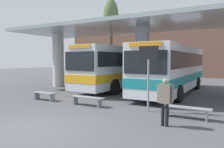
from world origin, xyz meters
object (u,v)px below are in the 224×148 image
waiting_bench_mid_platform (186,110)px  pedestrian_waiting (165,97)px  waiting_bench_near_pillar (44,94)px  transit_bus_left_bay (124,66)px  waiting_bench_far_platform (87,99)px  info_sign_platform (148,65)px  poplar_tree_behind_left (111,18)px  transit_bus_center_bay (173,68)px

waiting_bench_mid_platform → pedestrian_waiting: pedestrian_waiting is taller
waiting_bench_near_pillar → pedestrian_waiting: pedestrian_waiting is taller
transit_bus_left_bay → waiting_bench_near_pillar: size_ratio=7.30×
waiting_bench_near_pillar → waiting_bench_mid_platform: 8.05m
waiting_bench_far_platform → pedestrian_waiting: 4.78m
info_sign_platform → waiting_bench_far_platform: bearing=-174.1°
waiting_bench_near_pillar → poplar_tree_behind_left: 18.51m
poplar_tree_behind_left → transit_bus_left_bay: bearing=-54.3°
waiting_bench_far_platform → poplar_tree_behind_left: (-7.97, 16.17, 7.55)m
waiting_bench_near_pillar → poplar_tree_behind_left: poplar_tree_behind_left is taller
pedestrian_waiting → transit_bus_left_bay: bearing=133.1°
info_sign_platform → transit_bus_center_bay: bearing=94.6°
transit_bus_left_bay → poplar_tree_behind_left: poplar_tree_behind_left is taller
transit_bus_center_bay → poplar_tree_behind_left: bearing=-41.5°
transit_bus_left_bay → waiting_bench_near_pillar: 7.55m
waiting_bench_near_pillar → info_sign_platform: info_sign_platform is taller
transit_bus_center_bay → waiting_bench_far_platform: transit_bus_center_bay is taller
transit_bus_left_bay → waiting_bench_far_platform: (1.54, -7.23, -1.52)m
waiting_bench_far_platform → info_sign_platform: 3.68m
waiting_bench_mid_platform → pedestrian_waiting: size_ratio=1.13×
transit_bus_center_bay → waiting_bench_near_pillar: size_ratio=7.08×
transit_bus_left_bay → transit_bus_center_bay: size_ratio=1.03×
waiting_bench_mid_platform → transit_bus_center_bay: bearing=108.7°
waiting_bench_near_pillar → poplar_tree_behind_left: bearing=106.8°
waiting_bench_near_pillar → waiting_bench_far_platform: 3.09m
transit_bus_left_bay → waiting_bench_mid_platform: (6.50, -7.23, -1.52)m
waiting_bench_far_platform → transit_bus_center_bay: bearing=68.1°
waiting_bench_near_pillar → waiting_bench_mid_platform: same height
waiting_bench_near_pillar → pedestrian_waiting: 7.76m
waiting_bench_mid_platform → info_sign_platform: size_ratio=0.64×
transit_bus_center_bay → waiting_bench_mid_platform: bearing=108.8°
pedestrian_waiting → poplar_tree_behind_left: poplar_tree_behind_left is taller
transit_bus_center_bay → waiting_bench_far_platform: 7.36m
waiting_bench_far_platform → info_sign_platform: (3.20, 0.33, 1.78)m
waiting_bench_near_pillar → pedestrian_waiting: bearing=-10.9°
transit_bus_left_bay → waiting_bench_mid_platform: size_ratio=5.98×
poplar_tree_behind_left → waiting_bench_mid_platform: bearing=-51.4°
waiting_bench_far_platform → waiting_bench_mid_platform: bearing=0.0°
transit_bus_left_bay → waiting_bench_near_pillar: (-1.55, -7.23, -1.53)m
transit_bus_center_bay → waiting_bench_mid_platform: (2.27, -6.70, -1.48)m
waiting_bench_mid_platform → poplar_tree_behind_left: 22.04m
waiting_bench_far_platform → pedestrian_waiting: bearing=-18.1°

